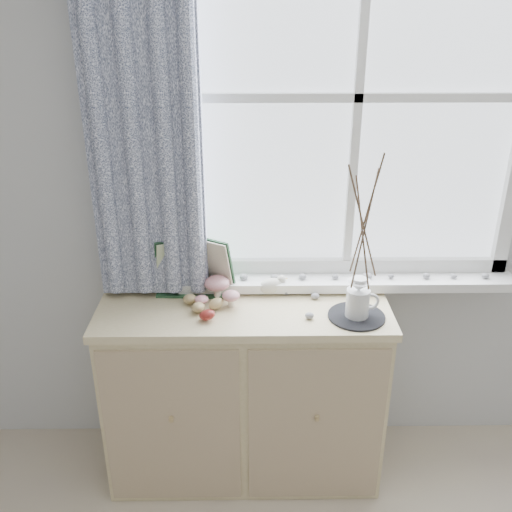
# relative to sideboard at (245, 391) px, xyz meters

# --- Properties ---
(room_shell) EXTENTS (4.04, 4.04, 2.62)m
(room_shell) POSITION_rel_sideboard_xyz_m (0.16, -1.62, 1.23)
(room_shell) COLOR beige
(room_shell) RESTS_ON ground
(sideboard) EXTENTS (1.20, 0.45, 0.85)m
(sideboard) POSITION_rel_sideboard_xyz_m (0.00, 0.00, 0.00)
(sideboard) COLOR beige
(sideboard) RESTS_ON ground
(botanical_book) EXTENTS (0.38, 0.15, 0.26)m
(botanical_book) POSITION_rel_sideboard_xyz_m (-0.21, 0.09, 0.56)
(botanical_book) COLOR #1E3F25
(botanical_book) RESTS_ON sideboard
(toadstool_cluster) EXTENTS (0.18, 0.16, 0.10)m
(toadstool_cluster) POSITION_rel_sideboard_xyz_m (-0.10, 0.05, 0.48)
(toadstool_cluster) COLOR white
(toadstool_cluster) RESTS_ON sideboard
(wooden_eggs) EXTENTS (0.16, 0.17, 0.06)m
(wooden_eggs) POSITION_rel_sideboard_xyz_m (-0.16, -0.04, 0.45)
(wooden_eggs) COLOR tan
(wooden_eggs) RESTS_ON sideboard
(songbird_figurine) EXTENTS (0.16, 0.11, 0.08)m
(songbird_figurine) POSITION_rel_sideboard_xyz_m (0.12, 0.12, 0.46)
(songbird_figurine) COLOR silver
(songbird_figurine) RESTS_ON sideboard
(crocheted_doily) EXTENTS (0.23, 0.23, 0.01)m
(crocheted_doily) POSITION_rel_sideboard_xyz_m (0.45, -0.09, 0.43)
(crocheted_doily) COLOR black
(crocheted_doily) RESTS_ON sideboard
(twig_pitcher) EXTENTS (0.26, 0.26, 0.70)m
(twig_pitcher) POSITION_rel_sideboard_xyz_m (0.45, -0.09, 0.82)
(twig_pitcher) COLOR silver
(twig_pitcher) RESTS_ON crocheted_doily
(sideboard_pebbles) EXTENTS (0.34, 0.23, 0.02)m
(sideboard_pebbles) POSITION_rel_sideboard_xyz_m (0.30, 0.00, 0.44)
(sideboard_pebbles) COLOR #9C9C9E
(sideboard_pebbles) RESTS_ON sideboard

